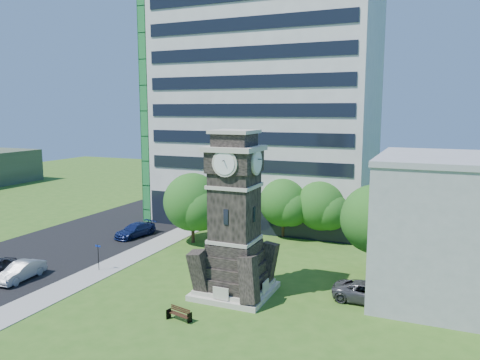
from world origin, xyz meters
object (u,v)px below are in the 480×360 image
at_px(clock_tower, 235,225).
at_px(car_street_north, 135,230).
at_px(car_street_mid, 21,271).
at_px(street_sign, 98,254).
at_px(car_east_lot, 369,293).
at_px(park_bench, 179,314).

distance_m(clock_tower, car_street_north, 19.80).
relative_size(car_street_mid, street_sign, 1.90).
bearing_deg(car_east_lot, car_street_mid, 105.62).
relative_size(car_street_north, park_bench, 2.95).
height_order(car_street_mid, park_bench, car_street_mid).
distance_m(park_bench, street_sign, 12.59).
xyz_separation_m(clock_tower, car_street_north, (-16.33, 10.23, -4.56)).
distance_m(clock_tower, car_east_lot, 10.79).
xyz_separation_m(car_east_lot, street_sign, (-22.25, -2.25, 0.73)).
height_order(car_street_mid, car_street_north, car_street_mid).
bearing_deg(street_sign, car_street_mid, -133.45).
relative_size(car_east_lot, park_bench, 3.07).
bearing_deg(street_sign, car_east_lot, 7.80).
bearing_deg(car_street_north, clock_tower, -20.57).
bearing_deg(car_street_mid, park_bench, -9.45).
bearing_deg(street_sign, car_street_north, 111.38).
bearing_deg(car_street_mid, street_sign, 39.96).
height_order(clock_tower, park_bench, clock_tower).
height_order(clock_tower, car_east_lot, clock_tower).
distance_m(clock_tower, car_street_mid, 18.16).
distance_m(car_street_mid, street_sign, 6.11).
bearing_deg(car_street_north, car_street_mid, -81.39).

